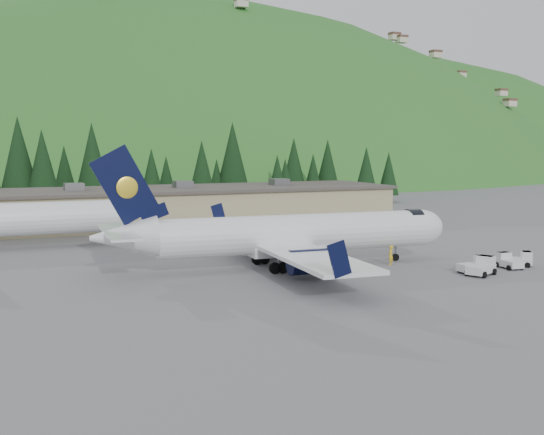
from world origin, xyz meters
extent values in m
plane|color=slate|center=(0.00, 0.00, 0.00)|extent=(600.00, 600.00, 0.00)
cylinder|color=white|center=(0.00, 0.00, 3.15)|extent=(26.09, 5.19, 3.48)
ellipsoid|color=white|center=(12.93, -0.86, 3.15)|extent=(4.74, 3.77, 3.48)
cylinder|color=black|center=(12.01, -0.80, 3.56)|extent=(1.48, 2.95, 2.87)
cone|color=white|center=(-15.70, 1.04, 3.52)|extent=(5.77, 3.84, 3.48)
cube|color=white|center=(-0.92, 0.06, 1.68)|extent=(7.58, 3.45, 0.93)
cube|color=white|center=(-1.85, 0.12, 2.22)|extent=(7.16, 31.74, 0.32)
cube|color=black|center=(-2.19, 15.91, 3.42)|extent=(1.88, 0.26, 2.66)
cube|color=black|center=(-4.27, -15.49, 3.42)|extent=(1.88, 0.26, 2.66)
cylinder|color=black|center=(-0.57, 5.42, 1.43)|extent=(4.02, 2.38, 2.13)
cylinder|color=white|center=(1.19, 5.30, 1.43)|extent=(0.70, 2.29, 2.26)
cube|color=white|center=(-0.57, 5.42, 1.94)|extent=(2.05, 0.37, 0.83)
cylinder|color=black|center=(-1.28, -5.30, 1.43)|extent=(4.02, 2.38, 2.13)
cylinder|color=white|center=(0.48, -5.41, 1.43)|extent=(0.70, 2.29, 2.26)
cube|color=white|center=(-1.28, -5.30, 1.94)|extent=(2.05, 0.37, 0.83)
cube|color=black|center=(-15.52, 1.03, 7.85)|extent=(5.73, 0.66, 6.79)
ellipsoid|color=yellow|center=(-15.32, 1.20, 7.66)|extent=(1.84, 0.29, 1.83)
ellipsoid|color=yellow|center=(-15.34, 0.83, 7.66)|extent=(1.84, 0.29, 1.83)
cube|color=black|center=(-13.11, 0.87, 5.44)|extent=(2.56, 0.40, 1.84)
cube|color=white|center=(-16.16, 1.07, 3.98)|extent=(3.17, 11.70, 0.20)
cylinder|color=slate|center=(10.16, -0.67, 0.83)|extent=(0.20, 0.20, 1.67)
cylinder|color=black|center=(10.16, -0.67, 0.35)|extent=(0.72, 0.31, 0.70)
cylinder|color=slate|center=(-2.61, 2.68, 0.93)|extent=(0.24, 0.24, 1.85)
cylinder|color=black|center=(-2.24, 2.65, 0.51)|extent=(1.04, 0.39, 1.02)
cylinder|color=black|center=(-2.97, 2.70, 0.51)|extent=(1.04, 0.39, 1.02)
cylinder|color=slate|center=(-2.94, -2.31, 0.93)|extent=(0.24, 0.24, 1.85)
cylinder|color=black|center=(-2.57, -2.33, 0.51)|extent=(1.04, 0.39, 1.02)
cylinder|color=black|center=(-3.31, -2.29, 0.51)|extent=(1.04, 0.39, 1.02)
cylinder|color=white|center=(-22.00, 22.00, 3.20)|extent=(22.00, 3.60, 3.60)
cube|color=silver|center=(12.96, -8.67, 0.51)|extent=(2.80, 1.41, 0.65)
cube|color=silver|center=(13.89, -8.67, 1.07)|extent=(0.94, 1.31, 0.84)
cube|color=black|center=(13.89, -8.67, 1.44)|extent=(0.84, 1.21, 0.09)
cylinder|color=black|center=(13.89, -7.93, 0.26)|extent=(0.52, 0.21, 0.52)
cylinder|color=black|center=(13.89, -9.42, 0.26)|extent=(0.52, 0.21, 0.52)
cylinder|color=black|center=(12.03, -7.93, 0.26)|extent=(0.52, 0.21, 0.52)
cylinder|color=black|center=(12.03, -9.42, 0.26)|extent=(0.52, 0.21, 0.52)
cube|color=silver|center=(18.82, -7.57, 0.48)|extent=(2.93, 2.58, 0.62)
cube|color=silver|center=(19.55, -8.06, 1.01)|extent=(1.42, 1.52, 0.79)
cube|color=black|center=(19.55, -8.06, 1.37)|extent=(1.30, 1.39, 0.09)
cylinder|color=black|center=(19.95, -7.48, 0.25)|extent=(0.52, 0.44, 0.49)
cylinder|color=black|center=(19.16, -8.65, 0.25)|extent=(0.52, 0.44, 0.49)
cylinder|color=black|center=(18.49, -6.49, 0.25)|extent=(0.52, 0.44, 0.49)
cylinder|color=black|center=(17.70, -7.66, 0.25)|extent=(0.52, 0.44, 0.49)
cube|color=silver|center=(17.37, -8.25, 0.47)|extent=(1.52, 2.68, 0.60)
cube|color=silver|center=(17.45, -7.39, 0.99)|extent=(1.28, 0.96, 0.77)
cube|color=black|center=(17.45, -7.39, 1.33)|extent=(1.18, 0.87, 0.09)
cylinder|color=black|center=(16.76, -7.33, 0.24)|extent=(0.23, 0.50, 0.48)
cylinder|color=black|center=(18.13, -7.46, 0.24)|extent=(0.23, 0.50, 0.48)
cylinder|color=black|center=(16.61, -9.04, 0.24)|extent=(0.23, 0.50, 0.48)
cylinder|color=black|center=(17.98, -9.17, 0.24)|extent=(0.23, 0.50, 0.48)
cube|color=tan|center=(-5.00, 38.00, 2.40)|extent=(70.00, 16.00, 4.80)
cube|color=#47423D|center=(-5.00, 38.00, 4.95)|extent=(71.00, 17.00, 0.40)
cube|color=slate|center=(-15.00, 38.00, 5.60)|extent=(2.50, 2.50, 1.00)
cube|color=slate|center=(0.00, 38.00, 5.60)|extent=(2.50, 2.50, 1.00)
cube|color=slate|center=(15.00, 38.00, 5.60)|extent=(2.50, 2.50, 1.00)
cube|color=silver|center=(12.76, -9.83, 0.55)|extent=(3.33, 2.62, 0.70)
cube|color=silver|center=(13.66, -9.41, 1.14)|extent=(1.49, 1.68, 0.89)
cube|color=black|center=(13.66, -9.41, 1.54)|extent=(1.36, 1.55, 0.10)
cylinder|color=black|center=(13.32, -8.69, 0.28)|extent=(0.60, 0.44, 0.56)
cylinder|color=black|center=(14.00, -10.13, 0.28)|extent=(0.60, 0.44, 0.56)
cylinder|color=black|center=(11.52, -9.54, 0.28)|extent=(0.60, 0.44, 0.56)
cylinder|color=black|center=(12.20, -10.97, 0.28)|extent=(0.60, 0.44, 0.56)
imported|color=yellow|center=(8.46, -2.42, 0.92)|extent=(0.80, 0.78, 1.85)
cone|color=black|center=(-20.70, 58.75, 8.98)|extent=(6.58, 6.58, 13.47)
cone|color=black|center=(-17.35, 56.44, 7.80)|extent=(5.72, 5.72, 11.69)
cone|color=black|center=(-13.01, 65.84, 6.35)|extent=(4.65, 4.65, 9.52)
cone|color=black|center=(-9.24, 59.41, 8.48)|extent=(6.22, 6.22, 12.72)
cone|color=black|center=(-4.14, 58.79, 4.98)|extent=(3.65, 3.65, 7.47)
cone|color=black|center=(-0.11, 56.32, 6.08)|extent=(4.46, 4.46, 9.11)
cone|color=black|center=(3.95, 62.44, 5.29)|extent=(3.88, 3.88, 7.93)
cone|color=black|center=(8.36, 55.46, 6.83)|extent=(5.01, 5.01, 10.25)
cone|color=black|center=(13.32, 62.36, 4.94)|extent=(3.62, 3.62, 7.40)
cone|color=black|center=(16.34, 62.02, 8.78)|extent=(6.44, 6.44, 13.18)
cone|color=black|center=(22.33, 55.33, 5.41)|extent=(3.97, 3.97, 8.12)
cone|color=black|center=(26.34, 60.73, 4.94)|extent=(3.62, 3.62, 7.40)
cone|color=black|center=(30.98, 66.83, 7.20)|extent=(5.28, 5.28, 10.80)
cone|color=black|center=(34.36, 65.01, 5.41)|extent=(3.97, 3.97, 8.12)
cone|color=black|center=(38.64, 67.00, 7.05)|extent=(5.17, 5.17, 10.57)
cone|color=black|center=(42.39, 58.13, 6.20)|extent=(4.55, 4.55, 9.30)
cone|color=black|center=(47.08, 57.53, 5.61)|extent=(4.12, 4.12, 8.42)
ellipsoid|color=#256422|center=(40.00, 200.00, -85.00)|extent=(420.00, 300.00, 300.00)
ellipsoid|color=#256422|center=(160.00, 240.00, -85.00)|extent=(392.00, 280.00, 280.00)
camera|label=1|loc=(-26.68, -55.77, 11.20)|focal=45.00mm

